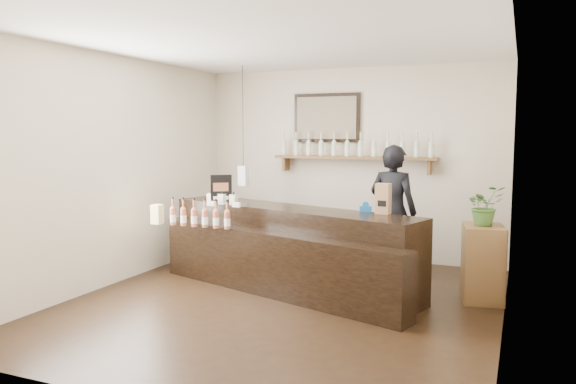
# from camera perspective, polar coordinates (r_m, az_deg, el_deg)

# --- Properties ---
(ground) EXTENTS (5.00, 5.00, 0.00)m
(ground) POSITION_cam_1_polar(r_m,az_deg,el_deg) (6.27, -0.51, -11.20)
(ground) COLOR black
(ground) RESTS_ON ground
(room_shell) EXTENTS (5.00, 5.00, 5.00)m
(room_shell) POSITION_cam_1_polar(r_m,az_deg,el_deg) (5.99, -0.52, 4.56)
(room_shell) COLOR beige
(room_shell) RESTS_ON ground
(back_wall_decor) EXTENTS (2.66, 0.96, 1.69)m
(back_wall_decor) POSITION_cam_1_polar(r_m,az_deg,el_deg) (8.27, 5.05, 5.29)
(back_wall_decor) COLOR brown
(back_wall_decor) RESTS_ON ground
(counter) EXTENTS (3.46, 1.93, 1.12)m
(counter) POSITION_cam_1_polar(r_m,az_deg,el_deg) (6.75, -0.31, -5.99)
(counter) COLOR black
(counter) RESTS_ON ground
(promo_sign) EXTENTS (0.23, 0.16, 0.37)m
(promo_sign) POSITION_cam_1_polar(r_m,az_deg,el_deg) (7.11, -6.80, 0.26)
(promo_sign) COLOR black
(promo_sign) RESTS_ON counter
(paper_bag) EXTENTS (0.17, 0.13, 0.34)m
(paper_bag) POSITION_cam_1_polar(r_m,az_deg,el_deg) (6.31, 9.64, -0.67)
(paper_bag) COLOR olive
(paper_bag) RESTS_ON counter
(tape_dispenser) EXTENTS (0.15, 0.10, 0.12)m
(tape_dispenser) POSITION_cam_1_polar(r_m,az_deg,el_deg) (6.47, 7.89, -1.59)
(tape_dispenser) COLOR #1966B4
(tape_dispenser) RESTS_ON counter
(side_cabinet) EXTENTS (0.52, 0.64, 0.84)m
(side_cabinet) POSITION_cam_1_polar(r_m,az_deg,el_deg) (6.63, 19.16, -6.82)
(side_cabinet) COLOR brown
(side_cabinet) RESTS_ON ground
(potted_plant) EXTENTS (0.52, 0.51, 0.44)m
(potted_plant) POSITION_cam_1_polar(r_m,az_deg,el_deg) (6.52, 19.35, -1.31)
(potted_plant) COLOR #396227
(potted_plant) RESTS_ON side_cabinet
(shopkeeper) EXTENTS (0.78, 0.59, 1.93)m
(shopkeeper) POSITION_cam_1_polar(r_m,az_deg,el_deg) (7.27, 10.63, -1.11)
(shopkeeper) COLOR black
(shopkeeper) RESTS_ON ground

